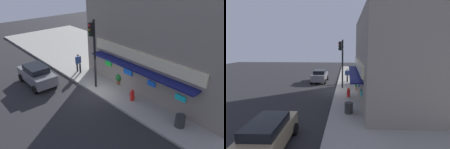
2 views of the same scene
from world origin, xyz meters
The scene contains 11 objects.
ground_plane centered at (0.00, 0.00, 0.00)m, with size 62.02×62.02×0.00m, color #232326.
sidewalk centered at (0.00, 5.30, 0.08)m, with size 41.35×10.60×0.16m, color gray.
corner_building centered at (2.63, 6.01, 3.79)m, with size 12.70×8.32×7.25m.
traffic_light centered at (-0.62, 0.61, 3.56)m, with size 0.32×0.58×5.32m.
fire_hydrant centered at (2.77, 1.37, 0.57)m, with size 0.54×0.30×0.84m.
trash_can centered at (6.69, 1.36, 0.54)m, with size 0.59×0.59×0.76m, color #2D2D2D.
pedestrian centered at (-3.85, 1.25, 1.12)m, with size 0.58×0.63×1.73m.
potted_plant_by_doorway centered at (0.35, 2.35, 0.69)m, with size 0.59×0.59×0.90m.
potted_plant_by_window centered at (4.54, 2.83, 0.61)m, with size 0.52×0.52×0.88m.
parked_car_tan centered at (11.06, -2.42, 0.80)m, with size 4.47×2.02×1.52m.
parked_car_grey centered at (-4.42, -2.45, 0.84)m, with size 3.95×1.97×1.60m.
Camera 2 is at (18.13, 1.23, 4.87)m, focal length 27.41 mm.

